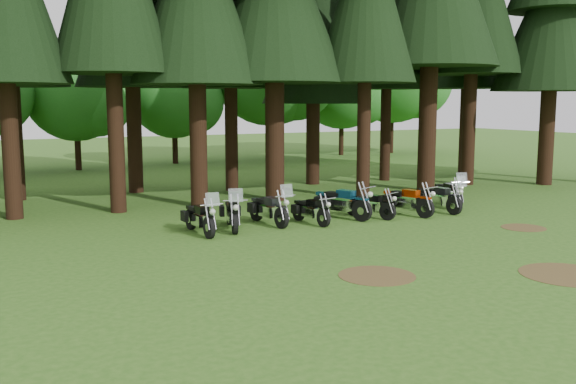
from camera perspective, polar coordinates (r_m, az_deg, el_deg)
name	(u,v)px	position (r m, az deg, el deg)	size (l,w,h in m)	color
ground	(423,245)	(18.45, 11.90, -4.67)	(120.00, 120.00, 0.00)	#2C5817
pine_back_4	(314,11)	(31.52, 2.29, 15.78)	(4.94, 4.94, 13.78)	black
decid_3	(81,93)	(39.55, -17.95, 8.39)	(6.12, 5.95, 7.65)	black
decid_4	(179,96)	(42.24, -9.70, 8.42)	(5.93, 5.76, 7.41)	black
decid_5	(276,68)	(44.29, -1.06, 10.92)	(8.45, 8.21, 10.56)	black
decid_6	(347,85)	(48.63, 5.26, 9.42)	(7.06, 6.86, 8.82)	black
decid_7	(399,73)	(51.17, 9.80, 10.41)	(8.44, 8.20, 10.55)	black
dirt_patch_0	(377,276)	(15.12, 7.90, -7.37)	(1.80, 1.80, 0.01)	#4C3D1E
dirt_patch_1	(524,228)	(21.87, 20.20, -2.99)	(1.40, 1.40, 0.01)	#4C3D1E
dirt_patch_2	(568,275)	(16.42, 23.62, -6.74)	(2.20, 2.20, 0.01)	#4C3D1E
motorcycle_0	(200,219)	(19.69, -7.85, -2.37)	(0.42, 2.23, 1.41)	black
motorcycle_1	(232,214)	(20.30, -5.00, -1.98)	(0.92, 2.28, 1.45)	black
motorcycle_2	(269,210)	(21.00, -1.73, -1.61)	(0.53, 2.31, 1.45)	black
motorcycle_3	(311,211)	(21.17, 2.02, -1.73)	(0.37, 1.99, 0.81)	black
motorcycle_4	(341,204)	(22.16, 4.73, -1.05)	(1.05, 2.35, 1.01)	black
motorcycle_5	(370,206)	(22.40, 7.32, -1.24)	(0.86, 1.91, 0.82)	black
motorcycle_6	(406,202)	(23.11, 10.47, -0.87)	(0.74, 2.25, 0.93)	black
motorcycle_7	(438,199)	(24.07, 13.23, -0.60)	(0.51, 2.28, 1.43)	black
motorcycle_8	(448,194)	(25.37, 14.02, -0.19)	(0.87, 2.26, 1.43)	black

